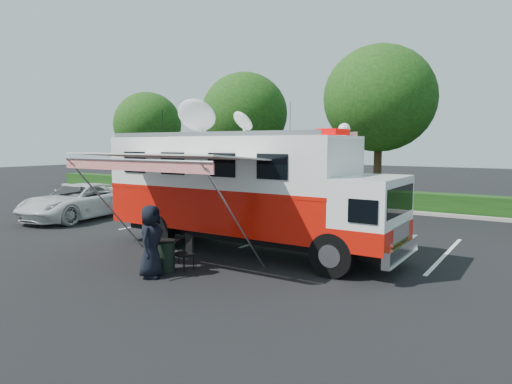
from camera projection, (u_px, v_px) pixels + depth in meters
ground_plane at (248, 251)px, 14.84m from camera, size 120.00×120.00×0.00m
back_border at (399, 115)px, 24.46m from camera, size 60.00×6.14×8.87m
stall_lines at (280, 234)px, 17.61m from camera, size 24.12×5.50×0.01m
command_truck at (245, 189)px, 14.67m from camera, size 9.91×2.73×4.76m
awning at (162, 159)px, 12.68m from camera, size 5.41×2.78×3.27m
white_suv at (80, 218)px, 21.35m from camera, size 3.36×6.12×1.62m
person at (152, 277)px, 11.98m from camera, size 0.89×1.09×1.91m
folding_table at (165, 242)px, 13.28m from camera, size 0.97×0.85×0.70m
folding_chair at (187, 249)px, 12.64m from camera, size 0.61×0.65×0.97m
trash_bin at (165, 256)px, 12.50m from camera, size 0.58×0.58×0.86m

